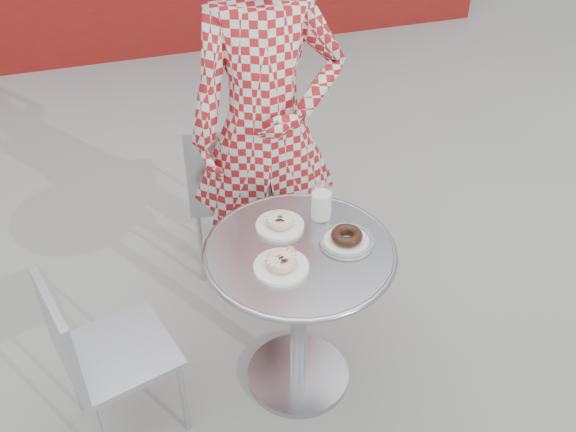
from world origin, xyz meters
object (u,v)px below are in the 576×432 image
object	(u,v)px
chair_left	(123,381)
plate_checker	(346,239)
chair_far	(233,217)
milk_cup	(321,204)
plate_far	(280,223)
bistro_table	(299,285)
seated_person	(266,129)
plate_near	(282,263)

from	to	relation	value
chair_left	plate_checker	distance (m)	1.03
chair_far	chair_left	size ratio (longest dim) A/B	1.07
chair_far	milk_cup	world-z (taller)	milk_cup
chair_left	plate_far	distance (m)	0.87
chair_left	plate_far	xyz separation A→B (m)	(0.69, 0.15, 0.50)
chair_left	plate_far	size ratio (longest dim) A/B	4.28
bistro_table	chair_left	size ratio (longest dim) A/B	0.91
plate_checker	chair_left	bearing A→B (deg)	179.08
chair_left	seated_person	world-z (taller)	seated_person
chair_left	milk_cup	distance (m)	1.04
chair_left	milk_cup	bearing A→B (deg)	-94.65
plate_near	bistro_table	bearing A→B (deg)	38.81
bistro_table	plate_far	xyz separation A→B (m)	(-0.03, 0.15, 0.20)
chair_left	plate_far	world-z (taller)	chair_left
plate_near	milk_cup	distance (m)	0.34
plate_near	milk_cup	world-z (taller)	milk_cup
chair_far	plate_near	world-z (taller)	chair_far
plate_far	milk_cup	bearing A→B (deg)	2.87
chair_far	plate_near	bearing A→B (deg)	97.02
bistro_table	seated_person	world-z (taller)	seated_person
bistro_table	chair_far	world-z (taller)	chair_far
seated_person	plate_checker	xyz separation A→B (m)	(0.13, -0.62, -0.16)
milk_cup	chair_far	bearing A→B (deg)	106.40
milk_cup	plate_near	bearing A→B (deg)	-134.86
plate_far	milk_cup	world-z (taller)	milk_cup
plate_near	chair_left	bearing A→B (deg)	173.21
chair_left	seated_person	size ratio (longest dim) A/B	0.44
chair_far	plate_near	size ratio (longest dim) A/B	4.34
milk_cup	chair_left	bearing A→B (deg)	-169.38
plate_near	plate_checker	world-z (taller)	same
bistro_table	chair_left	distance (m)	0.78
chair_left	plate_near	size ratio (longest dim) A/B	4.05
plate_checker	seated_person	bearing A→B (deg)	101.97
seated_person	chair_left	bearing A→B (deg)	-135.05
chair_left	plate_near	distance (m)	0.81
bistro_table	plate_near	bearing A→B (deg)	-141.19
plate_far	plate_checker	size ratio (longest dim) A/B	0.91
bistro_table	plate_checker	size ratio (longest dim) A/B	3.56
bistro_table	milk_cup	size ratio (longest dim) A/B	5.40
chair_left	bistro_table	bearing A→B (deg)	-105.20
chair_far	seated_person	distance (m)	0.71
bistro_table	milk_cup	world-z (taller)	milk_cup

